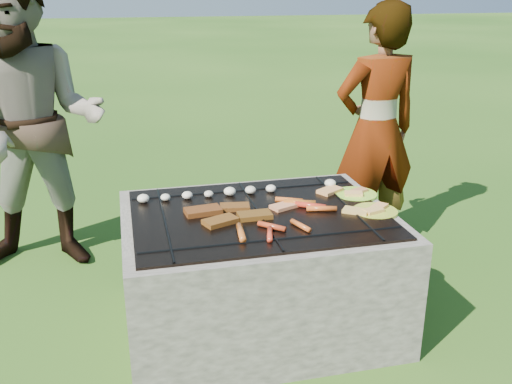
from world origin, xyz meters
TOP-DOWN VIEW (x-y plane):
  - lawn at (0.00, 0.00)m, footprint 60.00×60.00m
  - fire_pit at (0.00, 0.00)m, footprint 1.30×1.00m
  - mushrooms at (-0.09, 0.27)m, footprint 1.06×0.06m
  - pork_slabs at (-0.16, -0.00)m, footprint 0.40×0.28m
  - sausages at (0.12, -0.10)m, footprint 0.54×0.49m
  - bread_on_grate at (0.34, 0.06)m, footprint 0.46×0.43m
  - plate_far at (0.56, 0.14)m, footprint 0.26×0.26m
  - plate_near at (0.56, -0.11)m, footprint 0.23×0.23m
  - cook at (0.95, 0.75)m, footprint 0.61×0.43m
  - bystander at (-1.11, 0.96)m, footprint 0.95×0.80m

SIDE VIEW (x-z plane):
  - lawn at x=0.00m, z-range 0.00..0.00m
  - fire_pit at x=0.00m, z-range -0.03..0.59m
  - plate_far at x=0.56m, z-range 0.59..0.62m
  - plate_near at x=0.56m, z-range 0.60..0.62m
  - bread_on_grate at x=0.34m, z-range 0.61..0.63m
  - pork_slabs at x=-0.16m, z-range 0.61..0.64m
  - sausages at x=0.12m, z-range 0.61..0.64m
  - mushrooms at x=-0.09m, z-range 0.61..0.65m
  - cook at x=0.95m, z-range 0.00..1.57m
  - bystander at x=-1.11m, z-range 0.00..1.77m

